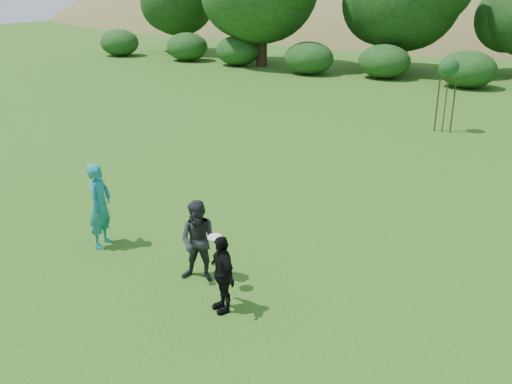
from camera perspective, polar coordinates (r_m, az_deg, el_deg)
ground at (r=11.07m, az=-7.73°, el=-10.17°), size 120.00×120.00×0.00m
player_teal at (r=12.94m, az=-15.34°, el=-1.30°), size 0.64×0.80×1.92m
player_grey at (r=11.16m, az=-5.67°, el=-4.96°), size 0.95×0.82×1.66m
player_black at (r=10.19m, az=-3.40°, el=-8.16°), size 0.91×0.77×1.46m
frisbee at (r=10.67m, az=-4.17°, el=-4.53°), size 0.27×0.27×0.05m
sapling at (r=23.03m, az=18.77°, el=11.57°), size 0.70×0.70×2.85m
hillside at (r=78.23m, az=23.86°, el=5.89°), size 150.00×72.00×52.00m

